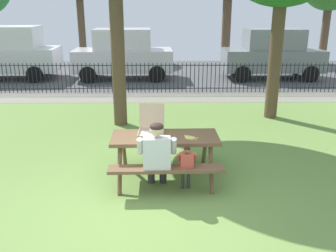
# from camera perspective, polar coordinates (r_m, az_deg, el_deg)

# --- Properties ---
(ground) EXTENTS (28.00, 11.72, 0.02)m
(ground) POSITION_cam_1_polar(r_m,az_deg,el_deg) (7.19, -4.14, -5.48)
(ground) COLOR #729547
(cobblestone_walkway) EXTENTS (28.00, 1.40, 0.01)m
(cobblestone_walkway) POSITION_cam_1_polar(r_m,az_deg,el_deg) (12.09, -2.71, 4.40)
(cobblestone_walkway) COLOR gray
(street_asphalt) EXTENTS (28.00, 7.57, 0.01)m
(street_asphalt) POSITION_cam_1_polar(r_m,az_deg,el_deg) (16.48, -2.16, 8.10)
(street_asphalt) COLOR #515154
(picnic_table_foreground) EXTENTS (1.83, 1.52, 0.79)m
(picnic_table_foreground) POSITION_cam_1_polar(r_m,az_deg,el_deg) (6.28, -0.46, -3.03)
(picnic_table_foreground) COLOR brown
(picnic_table_foreground) RESTS_ON ground
(pizza_box_open) EXTENTS (0.45, 0.49, 0.48)m
(pizza_box_open) POSITION_cam_1_polar(r_m,az_deg,el_deg) (6.32, -2.59, -0.12)
(pizza_box_open) COLOR tan
(pizza_box_open) RESTS_ON picnic_table_foreground
(pizza_slice_on_table) EXTENTS (0.26, 0.28, 0.02)m
(pizza_slice_on_table) POSITION_cam_1_polar(r_m,az_deg,el_deg) (6.14, 3.55, -1.79)
(pizza_slice_on_table) COLOR #EED764
(pizza_slice_on_table) RESTS_ON picnic_table_foreground
(adult_at_table) EXTENTS (0.61, 0.60, 1.19)m
(adult_at_table) POSITION_cam_1_polar(r_m,az_deg,el_deg) (5.79, -1.72, -4.28)
(adult_at_table) COLOR #303030
(adult_at_table) RESTS_ON ground
(child_at_table) EXTENTS (0.30, 0.29, 0.80)m
(child_at_table) POSITION_cam_1_polar(r_m,az_deg,el_deg) (5.84, 2.88, -5.82)
(child_at_table) COLOR #3A3A3A
(child_at_table) RESTS_ON ground
(iron_fence_streetside) EXTENTS (18.02, 0.03, 1.02)m
(iron_fence_streetside) POSITION_cam_1_polar(r_m,az_deg,el_deg) (12.66, -2.63, 7.45)
(iron_fence_streetside) COLOR black
(iron_fence_streetside) RESTS_ON ground
(parked_car_left) EXTENTS (3.97, 1.97, 1.98)m
(parked_car_left) POSITION_cam_1_polar(r_m,az_deg,el_deg) (15.19, -6.92, 11.01)
(parked_car_left) COLOR silver
(parked_car_left) RESTS_ON ground
(parked_car_center) EXTENTS (3.91, 1.85, 1.98)m
(parked_car_center) POSITION_cam_1_polar(r_m,az_deg,el_deg) (15.72, 15.76, 10.71)
(parked_car_center) COLOR gray
(parked_car_center) RESTS_ON ground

